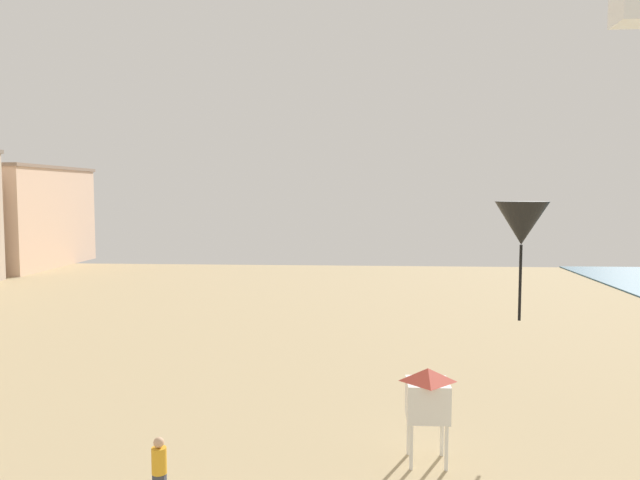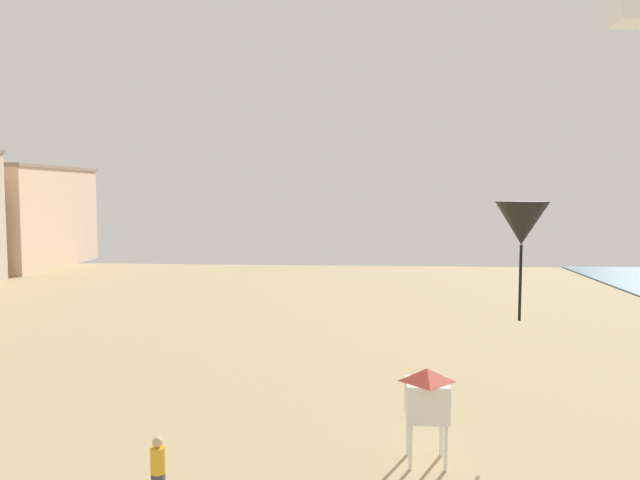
{
  "view_description": "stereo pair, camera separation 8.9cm",
  "coord_description": "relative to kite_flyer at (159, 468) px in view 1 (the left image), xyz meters",
  "views": [
    {
      "loc": [
        6.85,
        0.72,
        7.16
      ],
      "look_at": [
        5.47,
        21.16,
        5.55
      ],
      "focal_mm": 34.17,
      "sensor_mm": 36.0,
      "label": 1
    },
    {
      "loc": [
        6.94,
        0.73,
        7.16
      ],
      "look_at": [
        5.47,
        21.16,
        5.55
      ],
      "focal_mm": 34.17,
      "sensor_mm": 36.0,
      "label": 2
    }
  ],
  "objects": [
    {
      "name": "kite_flyer",
      "position": [
        0.0,
        0.0,
        0.0
      ],
      "size": [
        0.34,
        0.34,
        1.64
      ],
      "rotation": [
        0.0,
        0.0,
        5.54
      ],
      "color": "#383D4C",
      "rests_on": "ground"
    },
    {
      "name": "lifeguard_stand",
      "position": [
        6.31,
        2.75,
        0.92
      ],
      "size": [
        1.1,
        1.1,
        2.55
      ],
      "rotation": [
        0.0,
        0.0,
        -0.17
      ],
      "color": "white",
      "rests_on": "ground"
    },
    {
      "name": "kite_black_delta_2",
      "position": [
        9.59,
        6.47,
        5.27
      ],
      "size": [
        1.67,
        1.67,
        3.8
      ],
      "color": "black"
    }
  ]
}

